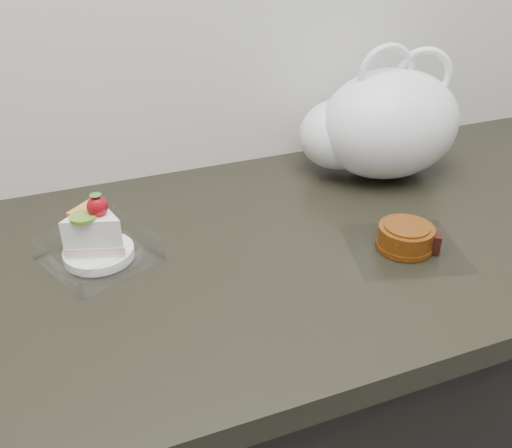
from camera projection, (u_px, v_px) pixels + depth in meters
counter at (223, 446)px, 1.11m from camera, size 2.04×0.64×0.90m
cake_tray at (97, 243)px, 0.85m from camera, size 0.19×0.19×0.11m
mooncake_wrap at (406, 239)px, 0.89m from camera, size 0.21×0.20×0.04m
plastic_bag at (380, 125)px, 1.08m from camera, size 0.34×0.27×0.25m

